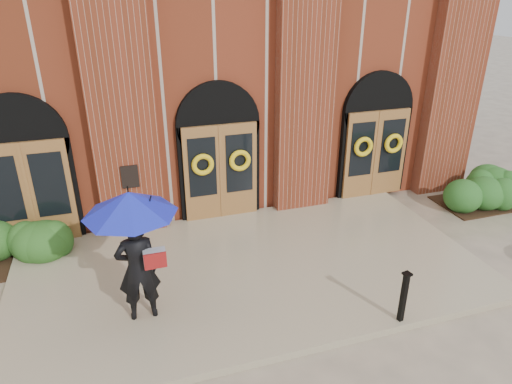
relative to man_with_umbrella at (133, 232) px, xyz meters
name	(u,v)px	position (x,y,z in m)	size (l,w,h in m)	color
ground	(253,276)	(2.37, 0.78, -1.92)	(90.00, 90.00, 0.00)	tan
landing	(251,270)	(2.37, 0.93, -1.84)	(10.00, 5.30, 0.15)	gray
church_building	(178,55)	(2.37, 9.56, 1.58)	(16.20, 12.53, 7.00)	maroon
man_with_umbrella	(133,232)	(0.00, 0.00, 0.00)	(1.60, 1.60, 2.53)	black
metal_post	(404,296)	(4.47, -1.57, -1.23)	(0.16, 0.16, 1.03)	black
hedge_wall_left	(1,247)	(-2.83, 2.97, -1.48)	(3.42, 1.37, 0.88)	#25501A
hedge_wall_right	(501,187)	(10.37, 2.24, -1.49)	(3.36, 1.34, 0.86)	#22511C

